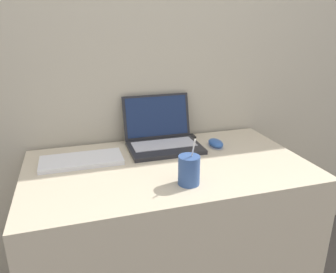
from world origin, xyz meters
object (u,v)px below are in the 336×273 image
(laptop, at_px, (162,136))
(usb_stick, at_px, (193,136))
(computer_mouse, at_px, (216,144))
(drink_cup, at_px, (189,170))
(external_keyboard, at_px, (82,160))

(laptop, xyz_separation_m, usb_stick, (0.20, 0.09, -0.05))
(computer_mouse, distance_m, usb_stick, 0.18)
(computer_mouse, bearing_deg, drink_cup, -128.63)
(drink_cup, relative_size, external_keyboard, 0.53)
(computer_mouse, xyz_separation_m, external_keyboard, (-0.66, -0.01, -0.01))
(computer_mouse, bearing_deg, external_keyboard, -179.50)
(external_keyboard, bearing_deg, laptop, 13.15)
(computer_mouse, height_order, external_keyboard, computer_mouse)
(usb_stick, bearing_deg, drink_cup, -112.61)
(laptop, bearing_deg, drink_cup, -91.81)
(laptop, distance_m, external_keyboard, 0.42)
(drink_cup, distance_m, external_keyboard, 0.52)
(usb_stick, bearing_deg, computer_mouse, -71.63)
(drink_cup, height_order, external_keyboard, drink_cup)
(drink_cup, distance_m, computer_mouse, 0.44)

